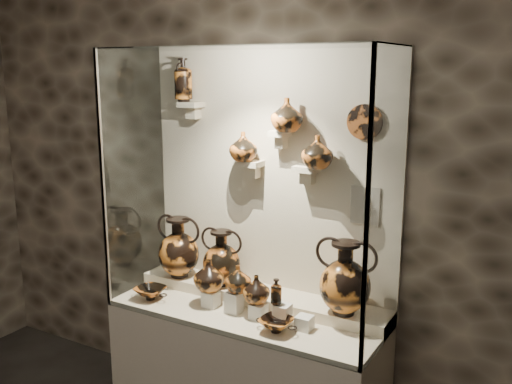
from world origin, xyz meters
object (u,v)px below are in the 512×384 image
at_px(kylix_left, 151,292).
at_px(kylix_right, 276,324).
at_px(jug_c, 257,289).
at_px(ovoid_vase_a, 243,147).
at_px(ovoid_vase_c, 318,152).
at_px(amphora_left, 179,247).
at_px(ovoid_vase_b, 287,115).
at_px(jug_a, 209,275).
at_px(amphora_mid, 222,258).
at_px(jug_b, 238,279).
at_px(amphora_right, 345,278).
at_px(lekythos_small, 276,290).
at_px(lekythos_tall, 183,77).

bearing_deg(kylix_left, kylix_right, 6.33).
relative_size(jug_c, ovoid_vase_a, 0.93).
distance_m(jug_c, ovoid_vase_c, 0.88).
bearing_deg(amphora_left, ovoid_vase_b, -6.21).
relative_size(jug_a, jug_c, 1.17).
bearing_deg(amphora_mid, amphora_left, -169.06).
xyz_separation_m(jug_b, jug_c, (0.13, -0.00, -0.04)).
bearing_deg(jug_b, ovoid_vase_a, 106.46).
bearing_deg(amphora_left, jug_b, -27.24).
distance_m(jug_a, jug_b, 0.21).
bearing_deg(kylix_left, amphora_right, 19.14).
xyz_separation_m(lekythos_small, kylix_right, (0.05, -0.09, -0.16)).
bearing_deg(jug_b, kylix_right, -27.38).
bearing_deg(ovoid_vase_b, jug_c, -114.78).
xyz_separation_m(jug_a, jug_c, (0.34, 0.01, -0.02)).
distance_m(jug_c, kylix_right, 0.26).
distance_m(jug_b, lekythos_tall, 1.34).
bearing_deg(jug_b, ovoid_vase_c, 23.55).
xyz_separation_m(amphora_left, jug_c, (0.70, -0.16, -0.10)).
bearing_deg(amphora_right, jug_a, -161.70).
distance_m(amphora_left, kylix_right, 0.96).
relative_size(jug_c, kylix_right, 0.71).
relative_size(lekythos_small, ovoid_vase_a, 0.95).
distance_m(amphora_right, kylix_right, 0.47).
bearing_deg(kylix_right, lekythos_tall, 141.64).
xyz_separation_m(kylix_left, ovoid_vase_b, (0.79, 0.34, 1.14)).
height_order(lekythos_tall, ovoid_vase_a, lekythos_tall).
height_order(amphora_left, jug_b, amphora_left).
height_order(amphora_mid, jug_b, amphora_mid).
bearing_deg(ovoid_vase_b, jug_a, -157.61).
bearing_deg(ovoid_vase_a, kylix_right, -63.17).
height_order(jug_b, kylix_left, jug_b).
bearing_deg(amphora_mid, lekythos_small, -14.36).
distance_m(amphora_left, amphora_mid, 0.33).
bearing_deg(kylix_left, amphora_mid, 46.19).
xyz_separation_m(amphora_right, kylix_right, (-0.29, -0.27, -0.24)).
bearing_deg(lekythos_small, jug_a, 155.85).
height_order(amphora_right, ovoid_vase_b, ovoid_vase_b).
distance_m(amphora_right, kylix_left, 1.26).
distance_m(jug_b, jug_c, 0.13).
distance_m(amphora_left, lekythos_small, 0.87).
relative_size(amphora_left, jug_b, 2.45).
relative_size(lekythos_tall, ovoid_vase_b, 1.59).
bearing_deg(kylix_left, jug_b, 17.71).
height_order(amphora_left, kylix_left, amphora_left).
height_order(amphora_left, kylix_right, amphora_left).
bearing_deg(ovoid_vase_a, jug_c, -69.28).
height_order(amphora_right, kylix_left, amphora_right).
height_order(amphora_right, lekythos_tall, lekythos_tall).
relative_size(kylix_right, ovoid_vase_a, 1.31).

